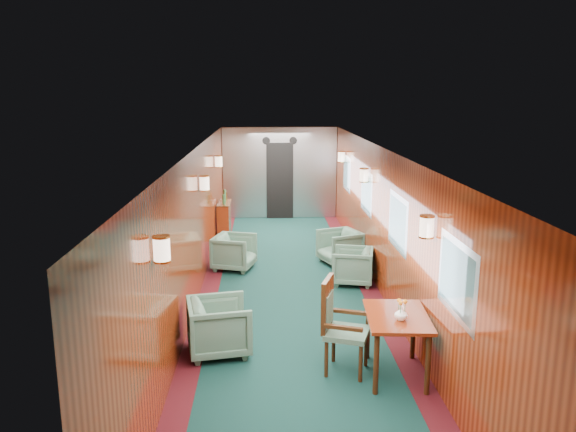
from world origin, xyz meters
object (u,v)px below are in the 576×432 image
Objects in this scene: credenza at (224,219)px; armchair_left_far at (234,252)px; dining_table at (397,325)px; armchair_right_far at (340,247)px; armchair_right_near at (353,266)px; side_chair at (338,322)px; armchair_left_near at (219,327)px.

armchair_left_far is (0.35, -2.46, -0.09)m from credenza.
dining_table reaches higher than armchair_right_far.
armchair_right_near is at bearing 94.32° from dining_table.
dining_table is 0.92× the size of side_chair.
dining_table is at bearing 6.13° from side_chair.
side_chair reaches higher than credenza.
side_chair is 3.20m from armchair_right_near.
armchair_left_far is (0.02, 3.50, -0.02)m from armchair_left_near.
side_chair is at bearing 171.31° from dining_table.
side_chair reaches higher than armchair_right_near.
armchair_left_near is 1.07× the size of armchair_right_far.
side_chair is 4.35m from armchair_right_far.
credenza is 2.49m from armchair_left_far.
armchair_left_far is 1.00× the size of armchair_right_far.
armchair_right_near is (2.11, 2.59, -0.04)m from armchair_left_near.
side_chair reaches higher than armchair_right_far.
credenza reaches higher than armchair_left_near.
credenza is at bearing 24.42° from armchair_left_far.
armchair_right_far is (-0.07, 4.45, -0.30)m from dining_table.
dining_table is 1.46× the size of armchair_right_far.
armchair_right_near is (2.10, -0.91, -0.02)m from armchair_left_far.
armchair_left_far is at bearing -81.79° from credenza.
side_chair is 6.73m from credenza.
armchair_left_far is at bearing -103.66° from armchair_right_far.
credenza is 1.50× the size of armchair_right_far.
credenza is at bearing 114.61° from dining_table.
armchair_left_near reaches higher than armchair_right_far.
credenza is 1.50× the size of armchair_left_far.
armchair_right_far is (2.05, 3.77, -0.02)m from armchair_left_near.
armchair_right_near is 1.19m from armchair_right_far.
armchair_left_far is (-1.43, 4.02, -0.29)m from side_chair.
armchair_left_near is 4.29m from armchair_right_far.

